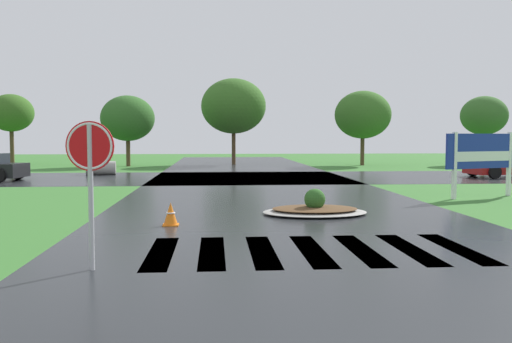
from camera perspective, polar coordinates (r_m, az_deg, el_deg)
asphalt_roadway at (r=13.89m, az=2.92°, el=-4.81°), size 9.59×80.00×0.01m
asphalt_cross_road at (r=27.11m, az=-0.63°, el=-0.63°), size 90.00×8.63×0.01m
crosswalk_stripes at (r=9.96m, az=5.88°, el=-8.23°), size 5.85×2.83×0.01m
stop_sign at (r=8.65m, az=-17.01°, el=1.12°), size 0.75×0.16×2.30m
estate_billboard at (r=19.79m, az=22.69°, el=1.71°), size 3.03×1.18×2.20m
median_island at (r=14.49m, az=6.18°, el=-3.94°), size 2.76×1.98×0.68m
car_blue_compact at (r=30.32m, az=24.85°, el=0.61°), size 4.20×2.41×1.25m
drainage_pipe_stack at (r=30.15m, az=-15.94°, el=0.35°), size 1.60×0.93×0.73m
traffic_cone at (r=12.74m, az=-8.94°, el=-4.49°), size 0.36×0.36×0.54m
background_treeline at (r=38.72m, az=-7.90°, el=6.15°), size 45.15×6.36×6.26m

